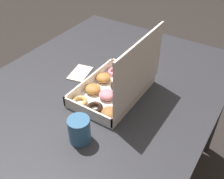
{
  "coord_description": "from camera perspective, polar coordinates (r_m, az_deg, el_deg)",
  "views": [
    {
      "loc": [
        0.74,
        0.53,
        1.41
      ],
      "look_at": [
        0.03,
        0.07,
        0.73
      ],
      "focal_mm": 42.0,
      "sensor_mm": 36.0,
      "label": 1
    }
  ],
  "objects": [
    {
      "name": "paper_napkin",
      "position": [
        1.22,
        -6.94,
        3.57
      ],
      "size": [
        0.14,
        0.1,
        0.01
      ],
      "color": "silver",
      "rests_on": "dining_table"
    },
    {
      "name": "ground_plane",
      "position": [
        1.68,
        -1.43,
        -18.66
      ],
      "size": [
        8.0,
        8.0,
        0.0
      ],
      "primitive_type": "plane",
      "color": "#2D2826"
    },
    {
      "name": "dining_table",
      "position": [
        1.2,
        -1.89,
        -2.17
      ],
      "size": [
        1.19,
        0.96,
        0.71
      ],
      "color": "#2D2D33",
      "rests_on": "ground_plane"
    },
    {
      "name": "coffee_mug",
      "position": [
        0.89,
        -7.13,
        -8.64
      ],
      "size": [
        0.08,
        0.08,
        0.09
      ],
      "color": "teal",
      "rests_on": "dining_table"
    },
    {
      "name": "donut_box",
      "position": [
        1.05,
        1.13,
        0.69
      ],
      "size": [
        0.34,
        0.23,
        0.28
      ],
      "color": "white",
      "rests_on": "dining_table"
    }
  ]
}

